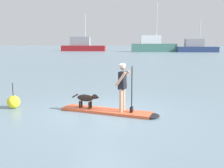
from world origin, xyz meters
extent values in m
plane|color=slate|center=(0.00, 0.00, 0.00)|extent=(400.00, 400.00, 0.00)
cube|color=#E55933|center=(0.00, 0.00, 0.05)|extent=(3.44, 1.26, 0.10)
ellipsoid|color=black|center=(1.66, -0.28, 0.05)|extent=(0.66, 0.77, 0.10)
cylinder|color=tan|center=(0.64, 0.03, 0.52)|extent=(0.12, 0.12, 0.83)
cylinder|color=tan|center=(0.60, -0.23, 0.52)|extent=(0.12, 0.12, 0.83)
cube|color=black|center=(0.62, -0.10, 1.01)|extent=(0.28, 0.39, 0.20)
cube|color=black|center=(0.62, -0.10, 1.23)|extent=(0.25, 0.37, 0.60)
sphere|color=tan|center=(0.62, -0.10, 1.70)|extent=(0.22, 0.22, 0.22)
ellipsoid|color=white|center=(0.62, -0.10, 1.76)|extent=(0.23, 0.23, 0.11)
cylinder|color=tan|center=(0.65, 0.09, 1.29)|extent=(0.43, 0.16, 0.54)
cylinder|color=tan|center=(0.59, -0.29, 1.29)|extent=(0.43, 0.16, 0.54)
cylinder|color=black|center=(0.96, -0.16, 0.92)|extent=(0.04, 0.04, 1.63)
cube|color=black|center=(0.96, -0.16, 0.20)|extent=(0.11, 0.19, 0.20)
ellipsoid|color=#2D231E|center=(-0.84, 0.14, 0.47)|extent=(0.69, 0.33, 0.26)
ellipsoid|color=#2D231E|center=(-0.45, 0.08, 0.55)|extent=(0.24, 0.19, 0.18)
ellipsoid|color=black|center=(-0.35, 0.06, 0.53)|extent=(0.13, 0.10, 0.08)
cylinder|color=#2D231E|center=(-1.27, 0.21, 0.52)|extent=(0.27, 0.09, 0.18)
cylinder|color=#2D231E|center=(-0.63, 0.18, 0.22)|extent=(0.07, 0.07, 0.24)
cylinder|color=#2D231E|center=(-0.66, 0.03, 0.22)|extent=(0.07, 0.07, 0.24)
cylinder|color=#2D231E|center=(-1.03, 0.25, 0.22)|extent=(0.07, 0.07, 0.24)
cylinder|color=#2D231E|center=(-1.05, 0.10, 0.22)|extent=(0.07, 0.07, 0.24)
cube|color=maroon|center=(-22.89, 65.80, 0.80)|extent=(13.08, 4.37, 1.60)
cube|color=gray|center=(-23.85, 65.80, 2.88)|extent=(5.99, 2.81, 2.57)
cylinder|color=silver|center=(-22.25, 65.80, 6.14)|extent=(0.20, 0.20, 9.08)
cylinder|color=silver|center=(-23.85, 65.80, 2.80)|extent=(4.48, 0.68, 0.14)
cube|color=#3F7266|center=(-2.25, 64.08, 1.09)|extent=(12.36, 5.42, 2.19)
cube|color=silver|center=(-3.15, 64.08, 3.31)|extent=(5.74, 3.43, 2.24)
cylinder|color=silver|center=(-1.65, 64.08, 7.53)|extent=(0.20, 0.20, 10.68)
cylinder|color=silver|center=(-3.15, 64.08, 3.39)|extent=(4.14, 0.88, 0.14)
cube|color=navy|center=(9.07, 64.70, 0.71)|extent=(10.92, 4.70, 1.41)
cube|color=gray|center=(8.27, 64.70, 2.43)|extent=(5.05, 3.10, 2.03)
cylinder|color=silver|center=(9.59, 64.70, 5.17)|extent=(0.20, 0.20, 7.52)
cylinder|color=silver|center=(8.27, 64.70, 2.61)|extent=(3.69, 0.63, 0.14)
sphere|color=yellow|center=(-3.67, -0.17, 0.25)|extent=(0.50, 0.50, 0.50)
cylinder|color=black|center=(-3.67, -0.17, 0.75)|extent=(0.03, 0.03, 0.50)
camera|label=1|loc=(2.24, -9.16, 2.54)|focal=42.46mm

